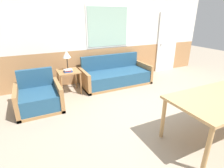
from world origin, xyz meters
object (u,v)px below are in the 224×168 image
object	(u,v)px
couch	(116,76)
armchair	(39,98)
side_table	(69,75)
table_lamp	(67,55)

from	to	relation	value
couch	armchair	world-z (taller)	couch
couch	side_table	distance (m)	1.36
couch	side_table	size ratio (longest dim) A/B	3.37
couch	side_table	world-z (taller)	couch
armchair	table_lamp	bearing A→B (deg)	31.20
couch	armchair	xyz separation A→B (m)	(-2.12, -0.58, -0.00)
side_table	table_lamp	distance (m)	0.48
couch	side_table	bearing A→B (deg)	-179.24
armchair	side_table	distance (m)	0.99
couch	table_lamp	size ratio (longest dim) A/B	4.06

